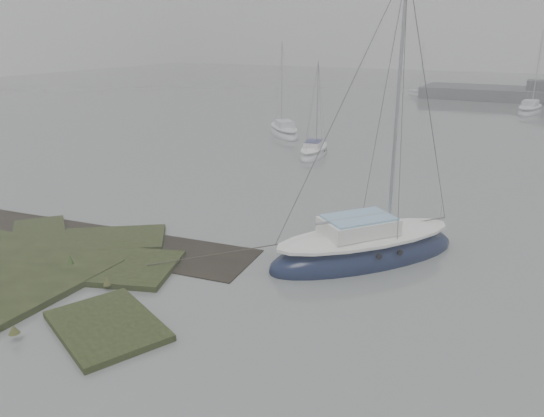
% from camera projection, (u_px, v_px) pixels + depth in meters
% --- Properties ---
extents(ground, '(160.00, 160.00, 0.00)m').
position_uv_depth(ground, '(388.00, 140.00, 40.82)').
color(ground, slate).
rests_on(ground, ground).
extents(sailboat_main, '(6.79, 7.50, 10.78)m').
position_uv_depth(sailboat_main, '(364.00, 250.00, 19.45)').
color(sailboat_main, black).
rests_on(sailboat_main, ground).
extents(sailboat_white, '(2.27, 4.89, 6.64)m').
position_uv_depth(sailboat_white, '(314.00, 152.00, 35.71)').
color(sailboat_white, silver).
rests_on(sailboat_white, ground).
extents(sailboat_far_a, '(5.01, 5.38, 7.82)m').
position_uv_depth(sailboat_far_a, '(284.00, 132.00, 42.69)').
color(sailboat_far_a, silver).
rests_on(sailboat_far_a, ground).
extents(sailboat_far_b, '(2.85, 6.39, 8.71)m').
position_uv_depth(sailboat_far_b, '(530.00, 111.00, 54.00)').
color(sailboat_far_b, '#A1A7AB').
rests_on(sailboat_far_b, ground).
extents(sailboat_far_c, '(5.23, 4.04, 7.18)m').
position_uv_depth(sailboat_far_c, '(423.00, 94.00, 68.46)').
color(sailboat_far_c, silver).
rests_on(sailboat_far_c, ground).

